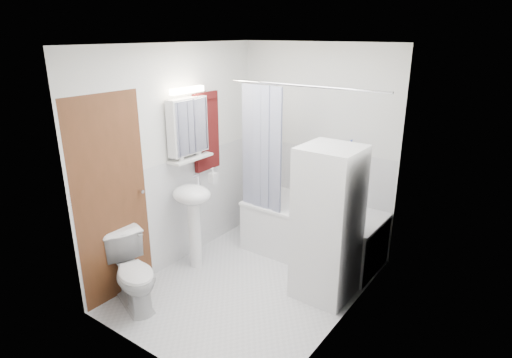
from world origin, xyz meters
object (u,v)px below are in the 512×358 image
Objects in this scene: washer_dryer at (327,224)px; toilet at (133,273)px; bathtub at (312,229)px; sink at (193,207)px.

washer_dryer is 2.21× the size of toilet.
sink is (-0.96, -0.97, 0.37)m from bathtub.
bathtub is at bearing 128.44° from washer_dryer.
washer_dryer is (0.48, -0.62, 0.43)m from bathtub.
sink is at bearing -134.67° from bathtub.
bathtub is 2.06m from toilet.
bathtub is 1.03× the size of washer_dryer.
bathtub is at bearing 45.33° from sink.
toilet is at bearing -116.63° from bathtub.
washer_dryer reaches higher than sink.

